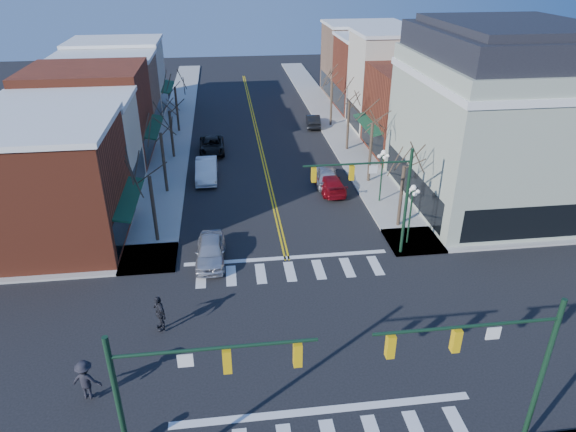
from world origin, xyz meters
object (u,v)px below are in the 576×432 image
object	(u,v)px
car_left_far	(212,146)
car_right_near	(330,184)
lamppost_corner	(411,204)
pedestrian_dark_a	(160,313)
car_right_mid	(327,175)
lamppost_midblock	(382,167)
car_left_near	(210,251)
car_right_far	(313,121)
pedestrian_dark_b	(86,380)
car_left_mid	(206,170)
victorian_corner	(498,117)

from	to	relation	value
car_left_far	car_right_near	size ratio (longest dim) A/B	1.09
lamppost_corner	pedestrian_dark_a	size ratio (longest dim) A/B	2.19
car_right_mid	car_right_near	bearing A→B (deg)	96.93
lamppost_midblock	car_right_near	world-z (taller)	lamppost_midblock
lamppost_midblock	car_right_near	distance (m)	4.85
car_left_near	car_left_far	distance (m)	20.01
pedestrian_dark_a	lamppost_corner	bearing A→B (deg)	83.14
car_right_far	lamppost_corner	bearing A→B (deg)	99.80
car_left_near	pedestrian_dark_b	world-z (taller)	pedestrian_dark_b
car_left_near	car_left_mid	distance (m)	13.43
car_right_mid	pedestrian_dark_a	xyz separation A→B (m)	(-12.10, -17.46, 0.36)
lamppost_corner	car_right_near	distance (m)	9.97
car_right_near	car_right_far	xyz separation A→B (m)	(1.60, 17.40, 0.00)
pedestrian_dark_a	lamppost_midblock	bearing A→B (deg)	99.97
car_left_far	car_right_near	distance (m)	14.17
car_left_far	pedestrian_dark_b	xyz separation A→B (m)	(-5.20, -30.70, 0.43)
lamppost_corner	car_right_far	bearing A→B (deg)	93.89
car_left_far	pedestrian_dark_b	distance (m)	31.14
car_left_mid	car_left_far	bearing A→B (deg)	86.49
car_left_near	lamppost_corner	bearing A→B (deg)	4.05
car_right_mid	car_right_far	world-z (taller)	car_right_mid
pedestrian_dark_b	car_right_far	bearing A→B (deg)	-102.32
car_left_far	pedestrian_dark_b	size ratio (longest dim) A/B	2.59
car_left_near	pedestrian_dark_b	size ratio (longest dim) A/B	2.29
victorian_corner	car_left_near	world-z (taller)	victorian_corner
car_left_mid	lamppost_midblock	bearing A→B (deg)	-25.41
car_right_near	car_right_mid	distance (m)	1.46
victorian_corner	lamppost_midblock	world-z (taller)	victorian_corner
car_right_far	car_left_near	bearing A→B (deg)	73.37
car_left_near	car_left_far	bearing A→B (deg)	91.85
car_right_mid	lamppost_corner	bearing A→B (deg)	114.80
lamppost_midblock	pedestrian_dark_a	bearing A→B (deg)	-139.12
lamppost_midblock	victorian_corner	bearing A→B (deg)	-3.45
lamppost_midblock	car_right_near	bearing A→B (deg)	142.69
pedestrian_dark_b	car_right_mid	bearing A→B (deg)	-113.06
lamppost_midblock	pedestrian_dark_b	distance (m)	25.44
car_right_near	pedestrian_dark_b	xyz separation A→B (m)	(-14.80, -20.28, 0.46)
car_left_far	car_left_mid	bearing A→B (deg)	-94.42
car_left_near	car_right_near	size ratio (longest dim) A/B	0.96
car_right_near	pedestrian_dark_a	bearing A→B (deg)	49.76
car_right_near	pedestrian_dark_a	world-z (taller)	pedestrian_dark_a
car_left_far	car_right_mid	world-z (taller)	car_right_mid
car_right_mid	pedestrian_dark_a	world-z (taller)	pedestrian_dark_a
lamppost_corner	car_left_mid	size ratio (longest dim) A/B	0.85
lamppost_corner	car_left_near	bearing A→B (deg)	-177.80
lamppost_midblock	car_right_far	xyz separation A→B (m)	(-1.80, 19.99, -2.28)
lamppost_corner	car_left_mid	bearing A→B (deg)	136.09
car_left_mid	car_left_far	distance (m)	6.61
car_left_far	victorian_corner	bearing A→B (deg)	-33.14
car_left_near	car_right_far	distance (m)	29.22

